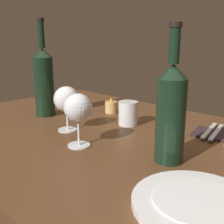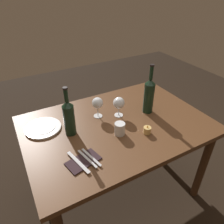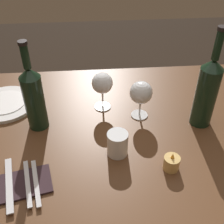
% 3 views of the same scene
% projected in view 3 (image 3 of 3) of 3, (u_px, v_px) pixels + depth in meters
% --- Properties ---
extents(dining_table, '(1.30, 0.90, 0.74)m').
position_uv_depth(dining_table, '(126.00, 147.00, 1.13)').
color(dining_table, '#56351E').
rests_on(dining_table, ground).
extents(wine_glass_left, '(0.08, 0.08, 0.16)m').
position_uv_depth(wine_glass_left, '(102.00, 84.00, 1.12)').
color(wine_glass_left, white).
rests_on(wine_glass_left, dining_table).
extents(wine_glass_right, '(0.09, 0.09, 0.15)m').
position_uv_depth(wine_glass_right, '(141.00, 93.00, 1.08)').
color(wine_glass_right, white).
rests_on(wine_glass_right, dining_table).
extents(wine_bottle, '(0.08, 0.08, 0.38)m').
position_uv_depth(wine_bottle, '(207.00, 91.00, 1.02)').
color(wine_bottle, black).
rests_on(wine_bottle, dining_table).
extents(wine_bottle_second, '(0.07, 0.07, 0.34)m').
position_uv_depth(wine_bottle_second, '(34.00, 97.00, 1.02)').
color(wine_bottle_second, black).
rests_on(wine_bottle_second, dining_table).
extents(water_tumbler, '(0.07, 0.07, 0.09)m').
position_uv_depth(water_tumbler, '(117.00, 145.00, 0.96)').
color(water_tumbler, white).
rests_on(water_tumbler, dining_table).
extents(votive_candle, '(0.05, 0.05, 0.07)m').
position_uv_depth(votive_candle, '(171.00, 163.00, 0.92)').
color(votive_candle, '#DBB266').
rests_on(votive_candle, dining_table).
extents(dinner_plate, '(0.25, 0.25, 0.02)m').
position_uv_depth(dinner_plate, '(6.00, 104.00, 1.19)').
color(dinner_plate, white).
rests_on(dinner_plate, dining_table).
extents(folded_napkin, '(0.21, 0.15, 0.01)m').
position_uv_depth(folded_napkin, '(20.00, 185.00, 0.88)').
color(folded_napkin, '#2D1E23').
rests_on(folded_napkin, dining_table).
extents(fork_inner, '(0.05, 0.18, 0.00)m').
position_uv_depth(fork_inner, '(28.00, 183.00, 0.87)').
color(fork_inner, silver).
rests_on(fork_inner, folded_napkin).
extents(fork_outer, '(0.05, 0.18, 0.00)m').
position_uv_depth(fork_outer, '(36.00, 182.00, 0.88)').
color(fork_outer, silver).
rests_on(fork_outer, folded_napkin).
extents(table_knife, '(0.07, 0.21, 0.00)m').
position_uv_depth(table_knife, '(9.00, 184.00, 0.87)').
color(table_knife, silver).
rests_on(table_knife, folded_napkin).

